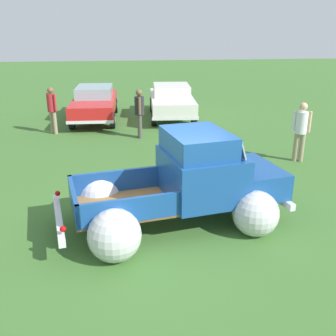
% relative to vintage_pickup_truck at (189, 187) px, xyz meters
% --- Properties ---
extents(ground_plane, '(80.00, 80.00, 0.00)m').
position_rel_vintage_pickup_truck_xyz_m(ground_plane, '(-0.38, -0.07, -0.76)').
color(ground_plane, '#3D6B2D').
extents(vintage_pickup_truck, '(4.89, 3.42, 1.96)m').
position_rel_vintage_pickup_truck_xyz_m(vintage_pickup_truck, '(0.00, 0.00, 0.00)').
color(vintage_pickup_truck, black).
rests_on(vintage_pickup_truck, ground).
extents(show_car_0, '(1.93, 4.72, 1.43)m').
position_rel_vintage_pickup_truck_xyz_m(show_car_0, '(-2.42, 9.73, 0.03)').
color(show_car_0, black).
rests_on(show_car_0, ground).
extents(show_car_1, '(2.11, 4.55, 1.43)m').
position_rel_vintage_pickup_truck_xyz_m(show_car_1, '(0.92, 9.81, 0.03)').
color(show_car_1, black).
rests_on(show_car_1, ground).
extents(spectator_0, '(0.48, 0.48, 1.75)m').
position_rel_vintage_pickup_truck_xyz_m(spectator_0, '(-3.87, 7.60, 0.25)').
color(spectator_0, gray).
rests_on(spectator_0, ground).
extents(spectator_1, '(0.34, 0.53, 1.76)m').
position_rel_vintage_pickup_truck_xyz_m(spectator_1, '(-0.66, 6.63, 0.25)').
color(spectator_1, '#4C4742').
rests_on(spectator_1, ground).
extents(spectator_2, '(0.52, 0.45, 1.79)m').
position_rel_vintage_pickup_truck_xyz_m(spectator_2, '(3.95, 3.41, 0.27)').
color(spectator_2, gray).
rests_on(spectator_2, ground).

